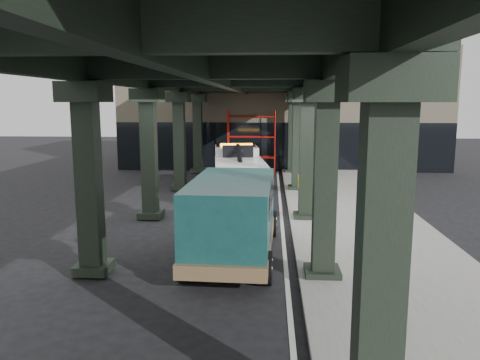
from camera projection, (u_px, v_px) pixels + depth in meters
The scene contains 8 objects.
ground at pixel (234, 234), 16.11m from camera, with size 90.00×90.00×0.00m, color black.
sidewalk at pixel (356, 220), 17.78m from camera, with size 5.00×40.00×0.15m, color gray.
lane_stripe at pixel (282, 221), 17.97m from camera, with size 0.12×38.00×0.01m, color silver.
viaduct at pixel (227, 76), 17.21m from camera, with size 7.40×32.00×6.40m.
building at pixel (281, 109), 35.01m from camera, with size 22.00×10.00×8.00m, color #C6B793.
scaffolding at pixel (252, 140), 30.18m from camera, with size 3.08×0.88×4.00m.
tow_truck at pixel (238, 171), 22.43m from camera, with size 3.06×7.95×2.54m.
towed_van at pixel (234, 215), 13.41m from camera, with size 2.55×5.98×2.40m.
Camera 1 is at (1.25, -15.54, 4.50)m, focal length 35.00 mm.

